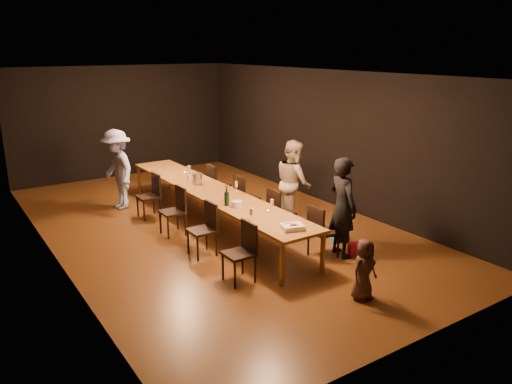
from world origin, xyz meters
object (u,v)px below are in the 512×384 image
chair_right_3 (219,184)px  child (364,270)px  ice_bucket (197,179)px  champagne_bottle (227,196)px  chair_left_0 (239,253)px  woman_birthday (343,207)px  chair_left_2 (172,211)px  chair_right_0 (324,231)px  birthday_cake (292,227)px  chair_right_1 (282,212)px  woman_tan (294,182)px  chair_left_1 (202,230)px  table (211,192)px  chair_right_2 (247,197)px  chair_left_3 (148,196)px  man_blue (118,170)px  plate_stack (237,204)px

chair_right_3 → child: (-0.52, -5.05, -0.02)m
ice_bucket → champagne_bottle: bearing=-98.3°
chair_left_0 → woman_birthday: woman_birthday is taller
woman_birthday → chair_left_0: bearing=93.3°
chair_left_2 → child: bearing=-162.9°
chair_right_0 → chair_left_0: (-1.70, 0.00, 0.00)m
birthday_cake → ice_bucket: (-0.00, 3.20, 0.07)m
chair_left_0 → ice_bucket: 3.10m
chair_right_1 → woman_tan: (0.62, 0.44, 0.39)m
champagne_bottle → chair_left_1: bearing=-164.8°
table → ice_bucket: 0.59m
woman_birthday → birthday_cake: size_ratio=4.34×
chair_left_0 → ice_bucket: (0.83, 2.96, 0.40)m
table → chair_right_2: bearing=0.0°
chair_right_0 → chair_right_3: bearing=180.0°
chair_right_3 → woman_birthday: size_ratio=0.54×
chair_left_0 → child: bearing=-140.8°
chair_right_2 → birthday_cake: size_ratio=2.33×
chair_left_1 → woman_birthday: size_ratio=0.54×
child → chair_right_3: bearing=79.2°
chair_left_0 → chair_left_3: same height
chair_right_2 → birthday_cake: (-0.86, -2.64, 0.32)m
chair_right_3 → man_blue: (-2.00, 0.95, 0.42)m
chair_left_3 → man_blue: man_blue is taller
woman_tan → plate_stack: (-1.61, -0.45, -0.06)m
chair_right_1 → child: bearing=-11.0°
chair_right_3 → ice_bucket: (-0.87, -0.64, 0.40)m
chair_right_2 → ice_bucket: ice_bucket is taller
man_blue → ice_bucket: size_ratio=7.96×
chair_right_0 → chair_left_3: same height
woman_birthday → child: size_ratio=1.93×
chair_right_0 → chair_left_3: size_ratio=1.00×
chair_right_1 → woman_birthday: bearing=12.8°
chair_left_1 → man_blue: bearing=5.1°
chair_right_0 → woman_birthday: (0.30, -0.12, 0.40)m
chair_left_1 → ice_bucket: (0.83, 1.76, 0.40)m
chair_right_0 → woman_tan: 1.80m
table → ice_bucket: bearing=91.9°
plate_stack → chair_left_3: bearing=106.4°
plate_stack → woman_birthday: bearing=-45.4°
table → birthday_cake: birthday_cake is taller
table → chair_right_2: chair_right_2 is taller
woman_birthday → champagne_bottle: bearing=50.1°
child → chair_left_3: bearing=98.2°
chair_right_2 → chair_left_1: (-1.70, -1.20, 0.00)m
chair_right_1 → chair_left_2: size_ratio=1.00×
woman_tan → woman_birthday: bearing=-171.6°
table → chair_right_3: size_ratio=6.45×
chair_left_1 → birthday_cake: bearing=-149.8°
champagne_bottle → chair_right_2: bearing=43.3°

